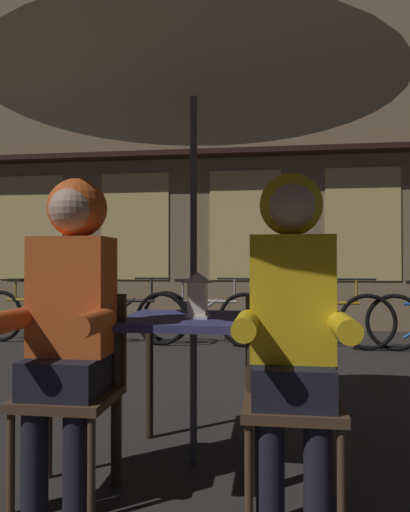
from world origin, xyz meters
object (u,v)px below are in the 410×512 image
Objects in this scene: patio_umbrella at (194,61)px; bicycle_fourth at (322,320)px; person_right_hooded at (292,304)px; person_left_hooded at (70,301)px; cafe_table at (194,337)px; chair_right at (292,387)px; bicycle_nearest at (34,316)px; bicycle_second at (122,316)px; lantern at (198,294)px; chair_left at (75,380)px; bicycle_third at (204,317)px.

patio_umbrella reaches higher than bicycle_fourth.
person_right_hooded is 3.90m from bicycle_fourth.
person_right_hooded is at bearing 0.00° from person_left_hooded.
chair_right is at bearing -37.55° from cafe_table.
cafe_table is 0.44× the size of bicycle_fourth.
bicycle_fourth is at bearing 82.45° from chair_right.
bicycle_fourth is (0.50, 3.78, -0.14)m from chair_right.
chair_right is at bearing -97.55° from bicycle_fourth.
person_right_hooded is 0.84× the size of bicycle_nearest.
bicycle_second is (-1.47, 3.45, -1.71)m from patio_umbrella.
patio_umbrella reaches higher than lantern.
bicycle_second and bicycle_fourth have the same top height.
lantern is 0.14× the size of bicycle_fourth.
chair_left is at bearing -148.90° from lantern.
chair_left reaches higher than bicycle_second.
person_left_hooded is 4.34m from bicycle_nearest.
chair_left is 0.36m from person_left_hooded.
patio_umbrella reaches higher than person_left_hooded.
bicycle_nearest is 0.99× the size of bicycle_fourth.
person_left_hooded is (-0.00, -0.06, 0.36)m from chair_left.
bicycle_fourth is at bearing 74.69° from lantern.
lantern is at bearing -63.77° from patio_umbrella.
person_left_hooded is (-0.48, -0.43, 0.21)m from cafe_table.
lantern is 3.65m from bicycle_third.
bicycle_fourth is at bearing 69.17° from person_left_hooded.
bicycle_fourth reaches higher than cafe_table.
cafe_table is 0.44× the size of bicycle_nearest.
bicycle_second is (-1.50, 3.51, -0.51)m from lantern.
chair_left and chair_right have the same top height.
chair_left is 3.89m from bicycle_third.
person_left_hooded reaches higher than bicycle_fourth.
bicycle_fourth is at bearing 82.56° from person_right_hooded.
bicycle_second is at bearing 113.03° from patio_umbrella.
chair_right reaches higher than bicycle_second.
bicycle_third is (-0.92, 3.94, -0.50)m from person_right_hooded.
chair_left is 1.00× the size of chair_right.
patio_umbrella is 2.66× the size of chair_right.
lantern is 0.27× the size of chair_left.
bicycle_third reaches higher than cafe_table.
chair_right is 0.52× the size of bicycle_third.
person_left_hooded is at bearing -176.61° from chair_right.
patio_umbrella is 1.65× the size of person_left_hooded.
cafe_table is 0.67m from person_left_hooded.
chair_right is at bearing 90.00° from person_right_hooded.
chair_left is 0.62× the size of person_right_hooded.
person_left_hooded reaches higher than chair_right.
cafe_table is 1.42m from patio_umbrella.
chair_left is 0.52× the size of bicycle_third.
bicycle_nearest is (-2.57, 3.34, -1.71)m from patio_umbrella.
bicycle_second is at bearing 5.62° from bicycle_nearest.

